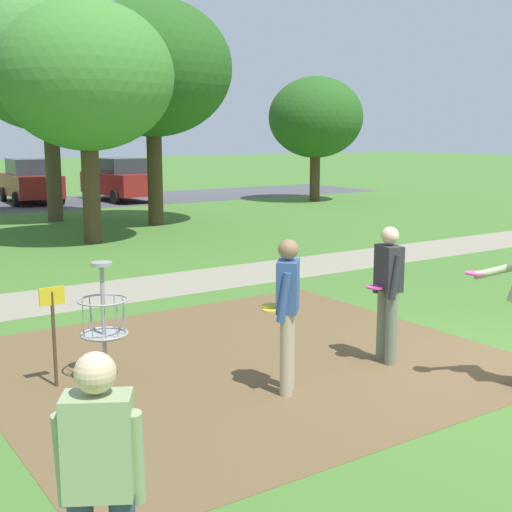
# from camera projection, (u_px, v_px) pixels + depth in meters

# --- Properties ---
(dirt_tee_pad) EXTENTS (6.16, 5.60, 0.01)m
(dirt_tee_pad) POSITION_uv_depth(u_px,v_px,m) (243.00, 360.00, 8.62)
(dirt_tee_pad) COLOR brown
(dirt_tee_pad) RESTS_ON ground
(disc_golf_basket) EXTENTS (0.98, 0.58, 1.39)m
(disc_golf_basket) POSITION_uv_depth(u_px,v_px,m) (98.00, 317.00, 7.79)
(disc_golf_basket) COLOR #9E9EA3
(disc_golf_basket) RESTS_ON ground
(player_foreground_watching) EXTENTS (0.45, 0.46, 1.71)m
(player_foreground_watching) POSITION_uv_depth(u_px,v_px,m) (287.00, 307.00, 7.40)
(player_foreground_watching) COLOR tan
(player_foreground_watching) RESTS_ON ground
(player_waiting_left) EXTENTS (0.44, 0.49, 1.71)m
(player_waiting_left) POSITION_uv_depth(u_px,v_px,m) (388.00, 286.00, 8.40)
(player_waiting_left) COLOR slate
(player_waiting_left) RESTS_ON ground
(player_waiting_right) EXTENTS (0.49, 0.45, 1.71)m
(player_waiting_right) POSITION_uv_depth(u_px,v_px,m) (100.00, 486.00, 3.62)
(player_waiting_right) COLOR #384260
(player_waiting_right) RESTS_ON ground
(frisbee_near_basket) EXTENTS (0.25, 0.25, 0.02)m
(frisbee_near_basket) POSITION_uv_depth(u_px,v_px,m) (270.00, 310.00, 11.06)
(frisbee_near_basket) COLOR gold
(frisbee_near_basket) RESTS_ON ground
(tree_mid_left) EXTENTS (4.01, 4.01, 5.26)m
(tree_mid_left) POSITION_uv_depth(u_px,v_px,m) (316.00, 118.00, 28.94)
(tree_mid_left) COLOR #4C3823
(tree_mid_left) RESTS_ON ground
(tree_mid_center) EXTENTS (5.58, 5.58, 7.64)m
(tree_mid_center) POSITION_uv_depth(u_px,v_px,m) (48.00, 58.00, 21.76)
(tree_mid_center) COLOR brown
(tree_mid_center) RESTS_ON ground
(tree_mid_right) EXTENTS (4.45, 4.45, 6.18)m
(tree_mid_right) POSITION_uv_depth(u_px,v_px,m) (86.00, 76.00, 17.29)
(tree_mid_right) COLOR #4C3823
(tree_mid_right) RESTS_ON ground
(tree_far_center) EXTENTS (4.91, 4.91, 6.92)m
(tree_far_center) POSITION_uv_depth(u_px,v_px,m) (152.00, 69.00, 20.88)
(tree_far_center) COLOR #4C3823
(tree_far_center) RESTS_ON ground
(parking_lot_strip) EXTENTS (36.00, 6.00, 0.01)m
(parking_lot_strip) POSITION_uv_depth(u_px,v_px,m) (4.00, 206.00, 27.43)
(parking_lot_strip) COLOR #4C4C51
(parking_lot_strip) RESTS_ON ground
(parked_car_center_left) EXTENTS (2.18, 4.31, 1.84)m
(parked_car_center_left) POSITION_uv_depth(u_px,v_px,m) (31.00, 181.00, 28.57)
(parked_car_center_left) COLOR maroon
(parked_car_center_left) RESTS_ON ground
(parked_car_center_right) EXTENTS (2.19, 4.31, 1.84)m
(parked_car_center_right) POSITION_uv_depth(u_px,v_px,m) (120.00, 179.00, 29.50)
(parked_car_center_right) COLOR maroon
(parked_car_center_right) RESTS_ON ground
(gravel_path) EXTENTS (40.00, 1.90, 0.00)m
(gravel_path) POSITION_uv_depth(u_px,v_px,m) (221.00, 277.00, 13.65)
(gravel_path) COLOR gray
(gravel_path) RESTS_ON ground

